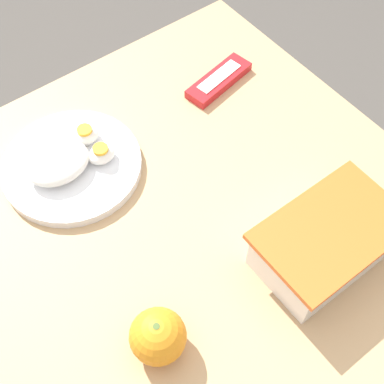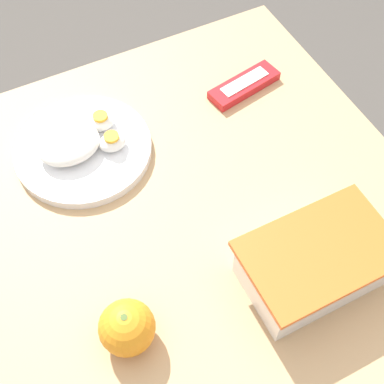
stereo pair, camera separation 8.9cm
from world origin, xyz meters
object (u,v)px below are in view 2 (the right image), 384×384
object	(u,v)px
food_container	(315,265)
candy_bar	(244,85)
orange_fruit	(127,328)
rice_plate	(81,147)

from	to	relation	value
food_container	candy_bar	xyz separation A→B (m)	(-0.11, -0.40, -0.03)
food_container	candy_bar	distance (m)	0.42
orange_fruit	candy_bar	distance (m)	0.54
food_container	candy_bar	bearing A→B (deg)	-105.40
food_container	candy_bar	size ratio (longest dim) A/B	1.44
rice_plate	candy_bar	world-z (taller)	rice_plate
food_container	orange_fruit	world-z (taller)	food_container
orange_fruit	candy_bar	world-z (taller)	orange_fruit
orange_fruit	rice_plate	world-z (taller)	orange_fruit
food_container	rice_plate	xyz separation A→B (m)	(0.23, -0.39, -0.02)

